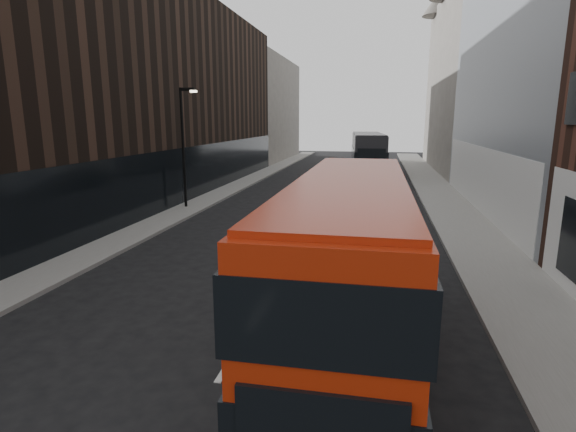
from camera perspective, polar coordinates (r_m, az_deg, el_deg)
The scene contains 13 objects.
ground at distance 9.48m, azimuth -10.68°, elevation -22.55°, with size 140.00×140.00×0.00m, color black.
sidewalk_right at distance 32.90m, azimuth 18.87°, elevation 2.29°, with size 3.00×80.00×0.15m, color slate.
sidewalk_left at distance 34.44m, azimuth -7.63°, elevation 3.26°, with size 2.00×80.00×0.15m, color slate.
building_modern_block at distance 29.74m, azimuth 29.35°, elevation 19.49°, with size 5.03×22.00×20.00m.
building_victorian at distance 52.02m, azimuth 21.31°, elevation 16.14°, with size 6.50×24.00×21.00m.
building_left_mid at distance 39.97m, azimuth -10.44°, elevation 14.36°, with size 5.00×24.00×14.00m, color black.
building_left_far at distance 60.96m, azimuth -2.61°, elevation 13.27°, with size 5.00×20.00×13.00m, color slate.
street_lamp at distance 27.62m, azimuth -13.05°, elevation 9.44°, with size 1.06×0.22×7.00m.
red_bus at distance 10.03m, azimuth 7.80°, elevation -5.72°, with size 2.44×10.30×4.15m.
grey_bus at distance 45.48m, azimuth 10.07°, elevation 7.97°, with size 3.86×12.60×4.01m.
car_a at distance 22.52m, azimuth 11.93°, elevation 0.07°, with size 1.74×4.32×1.47m, color black.
car_b at distance 28.59m, azimuth 10.53°, elevation 2.77°, with size 1.65×4.73×1.56m, color gray.
car_c at distance 31.53m, azimuth 9.07°, elevation 3.71°, with size 2.21×5.44×1.58m, color black.
Camera 1 is at (3.09, -7.17, 5.37)m, focal length 28.00 mm.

